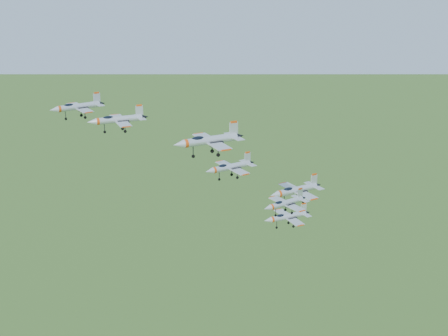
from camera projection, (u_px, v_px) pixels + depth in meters
jet_lead at (77, 107)px, 111.46m from camera, size 10.47×8.69×2.80m
jet_left_high at (117, 119)px, 107.22m from camera, size 10.58×9.01×2.88m
jet_right_high at (208, 140)px, 94.73m from camera, size 11.84×9.97×3.18m
jet_left_low at (230, 167)px, 127.17m from camera, size 11.97×9.95×3.20m
jet_right_low at (285, 203)px, 120.96m from camera, size 10.73×8.86×2.87m
jet_trail at (296, 190)px, 138.09m from camera, size 14.03×11.71×3.75m
jet_extra at (287, 216)px, 158.20m from camera, size 13.48×11.38×3.63m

